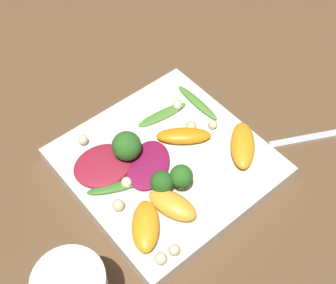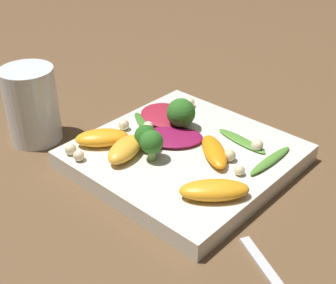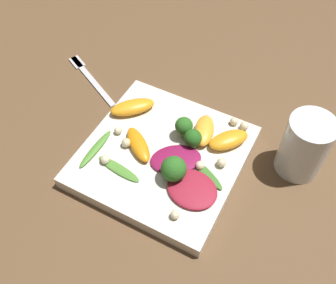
{
  "view_description": "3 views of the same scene",
  "coord_description": "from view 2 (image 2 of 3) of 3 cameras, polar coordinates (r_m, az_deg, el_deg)",
  "views": [
    {
      "loc": [
        0.24,
        0.29,
        0.55
      ],
      "look_at": [
        -0.02,
        -0.02,
        0.03
      ],
      "focal_mm": 50.0,
      "sensor_mm": 36.0,
      "label": 1
    },
    {
      "loc": [
        -0.33,
        0.4,
        0.36
      ],
      "look_at": [
        0.02,
        0.01,
        0.03
      ],
      "focal_mm": 50.0,
      "sensor_mm": 36.0,
      "label": 2
    },
    {
      "loc": [
        0.19,
        -0.33,
        0.55
      ],
      "look_at": [
        0.01,
        0.01,
        0.05
      ],
      "focal_mm": 42.0,
      "sensor_mm": 36.0,
      "label": 3
    }
  ],
  "objects": [
    {
      "name": "ground_plane",
      "position": [
        0.63,
        2.03,
        -2.69
      ],
      "size": [
        2.4,
        2.4,
        0.0
      ],
      "primitive_type": "plane",
      "color": "brown"
    },
    {
      "name": "plate",
      "position": [
        0.62,
        2.05,
        -1.76
      ],
      "size": [
        0.25,
        0.25,
        0.02
      ],
      "color": "silver",
      "rests_on": "ground_plane"
    },
    {
      "name": "drinking_glass",
      "position": [
        0.69,
        -16.29,
        4.35
      ],
      "size": [
        0.07,
        0.07,
        0.11
      ],
      "color": "white",
      "rests_on": "ground_plane"
    },
    {
      "name": "radicchio_leaf_0",
      "position": [
        0.68,
        -0.27,
        3.29
      ],
      "size": [
        0.09,
        0.08,
        0.01
      ],
      "color": "maroon",
      "rests_on": "plate"
    },
    {
      "name": "radicchio_leaf_1",
      "position": [
        0.63,
        0.54,
        0.62
      ],
      "size": [
        0.1,
        0.1,
        0.01
      ],
      "color": "maroon",
      "rests_on": "plate"
    },
    {
      "name": "orange_segment_0",
      "position": [
        0.53,
        5.65,
        -5.85
      ],
      "size": [
        0.08,
        0.08,
        0.02
      ],
      "color": "orange",
      "rests_on": "plate"
    },
    {
      "name": "orange_segment_1",
      "position": [
        0.6,
        -5.26,
        -0.86
      ],
      "size": [
        0.05,
        0.07,
        0.02
      ],
      "color": "#FCAD33",
      "rests_on": "plate"
    },
    {
      "name": "orange_segment_2",
      "position": [
        0.63,
        -8.07,
        0.52
      ],
      "size": [
        0.07,
        0.08,
        0.02
      ],
      "color": "orange",
      "rests_on": "plate"
    },
    {
      "name": "orange_segment_3",
      "position": [
        0.6,
        5.64,
        -1.15
      ],
      "size": [
        0.08,
        0.07,
        0.02
      ],
      "color": "orange",
      "rests_on": "plate"
    },
    {
      "name": "broccoli_floret_0",
      "position": [
        0.61,
        -2.74,
        0.63
      ],
      "size": [
        0.03,
        0.03,
        0.03
      ],
      "color": "#84AD5B",
      "rests_on": "plate"
    },
    {
      "name": "broccoli_floret_1",
      "position": [
        0.65,
        1.6,
        3.55
      ],
      "size": [
        0.04,
        0.04,
        0.05
      ],
      "color": "#84AD5B",
      "rests_on": "plate"
    },
    {
      "name": "broccoli_floret_2",
      "position": [
        0.58,
        -2.02,
        -0.08
      ],
      "size": [
        0.03,
        0.03,
        0.04
      ],
      "color": "#84AD5B",
      "rests_on": "plate"
    },
    {
      "name": "arugula_sprig_0",
      "position": [
        0.64,
        8.95,
        0.15
      ],
      "size": [
        0.08,
        0.03,
        0.0
      ],
      "color": "#518E33",
      "rests_on": "plate"
    },
    {
      "name": "arugula_sprig_1",
      "position": [
        0.67,
        -2.94,
        2.24
      ],
      "size": [
        0.07,
        0.05,
        0.01
      ],
      "color": "#3D7528",
      "rests_on": "plate"
    },
    {
      "name": "arugula_sprig_2",
      "position": [
        0.6,
        12.37,
        -2.19
      ],
      "size": [
        0.02,
        0.09,
        0.01
      ],
      "color": "#518E33",
      "rests_on": "plate"
    },
    {
      "name": "macadamia_nut_0",
      "position": [
        0.57,
        8.46,
        -3.6
      ],
      "size": [
        0.01,
        0.01,
        0.01
      ],
      "color": "beige",
      "rests_on": "plate"
    },
    {
      "name": "macadamia_nut_1",
      "position": [
        0.59,
        7.51,
        -1.63
      ],
      "size": [
        0.02,
        0.02,
        0.02
      ],
      "color": "beige",
      "rests_on": "plate"
    },
    {
      "name": "macadamia_nut_2",
      "position": [
        0.6,
        -10.83,
        -1.66
      ],
      "size": [
        0.01,
        0.01,
        0.01
      ],
      "color": "beige",
      "rests_on": "plate"
    },
    {
      "name": "macadamia_nut_3",
      "position": [
        0.65,
        -2.15,
        2.05
      ],
      "size": [
        0.01,
        0.01,
        0.01
      ],
      "color": "beige",
      "rests_on": "plate"
    },
    {
      "name": "macadamia_nut_4",
      "position": [
        0.66,
        -5.43,
        2.1
      ],
      "size": [
        0.02,
        0.02,
        0.02
      ],
      "color": "beige",
      "rests_on": "plate"
    },
    {
      "name": "macadamia_nut_5",
      "position": [
        0.72,
        2.71,
        4.81
      ],
      "size": [
        0.01,
        0.01,
        0.01
      ],
      "color": "beige",
      "rests_on": "plate"
    },
    {
      "name": "macadamia_nut_6",
      "position": [
        0.62,
        10.82,
        -0.36
      ],
      "size": [
        0.02,
        0.02,
        0.02
      ],
      "color": "beige",
      "rests_on": "plate"
    },
    {
      "name": "macadamia_nut_7",
      "position": [
        0.61,
        -11.81,
        -0.86
      ],
      "size": [
        0.02,
        0.02,
        0.02
      ],
      "color": "beige",
      "rests_on": "plate"
    }
  ]
}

